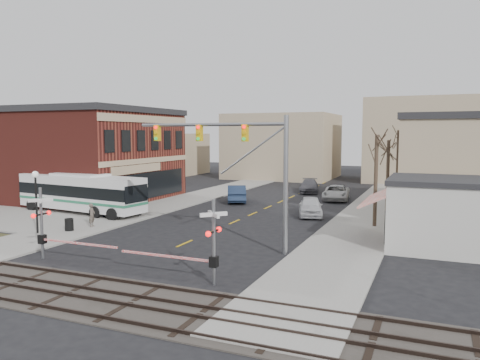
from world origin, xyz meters
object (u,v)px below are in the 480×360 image
at_px(transit_bus, 81,192).
at_px(car_c, 336,193).
at_px(trash_bin, 69,225).
at_px(car_b, 237,193).
at_px(traffic_signal_mast, 242,155).
at_px(rr_crossing_west, 47,224).
at_px(rr_crossing_east, 205,242).
at_px(car_d, 309,186).
at_px(pedestrian_near, 92,215).
at_px(car_a, 310,206).
at_px(street_lamp, 36,189).
at_px(pedestrian_far, 107,207).

distance_m(transit_bus, car_c, 25.46).
bearing_deg(trash_bin, car_b, 74.54).
bearing_deg(car_c, traffic_signal_mast, -99.14).
distance_m(traffic_signal_mast, rr_crossing_west, 11.58).
xyz_separation_m(rr_crossing_west, car_c, (10.12, 29.56, -1.19)).
bearing_deg(rr_crossing_east, car_d, 96.63).
bearing_deg(car_d, pedestrian_near, -121.97).
bearing_deg(rr_crossing_east, pedestrian_near, 148.62).
distance_m(car_a, car_c, 10.40).
distance_m(rr_crossing_east, street_lamp, 16.40).
bearing_deg(car_b, street_lamp, 47.64).
bearing_deg(rr_crossing_east, car_a, 89.99).
xyz_separation_m(car_b, car_c, (9.17, 5.20, -0.09)).
relative_size(transit_bus, rr_crossing_west, 2.35).
bearing_deg(traffic_signal_mast, pedestrian_far, 158.98).
distance_m(car_a, car_b, 10.43).
distance_m(car_a, pedestrian_near, 17.70).
height_order(trash_bin, car_b, car_b).
distance_m(transit_bus, pedestrian_far, 3.97).
xyz_separation_m(street_lamp, pedestrian_near, (1.96, 3.26, -2.21)).
relative_size(car_b, pedestrian_near, 3.02).
bearing_deg(trash_bin, rr_crossing_west, -55.76).
bearing_deg(car_a, car_c, 74.14).
xyz_separation_m(rr_crossing_east, street_lamp, (-15.56, 5.03, 1.22)).
distance_m(transit_bus, street_lamp, 8.82).
bearing_deg(rr_crossing_west, traffic_signal_mast, 33.58).
xyz_separation_m(street_lamp, car_c, (15.69, 24.98, -2.42)).
bearing_deg(car_c, car_d, 122.39).
bearing_deg(transit_bus, traffic_signal_mast, -20.11).
distance_m(street_lamp, car_c, 29.60).
relative_size(rr_crossing_east, car_b, 1.07).
xyz_separation_m(traffic_signal_mast, trash_bin, (-13.23, -0.02, -5.17)).
bearing_deg(traffic_signal_mast, rr_crossing_east, -82.38).
distance_m(car_b, pedestrian_near, 17.13).
height_order(transit_bus, street_lamp, street_lamp).
bearing_deg(trash_bin, car_c, 58.82).
relative_size(traffic_signal_mast, trash_bin, 11.30).
bearing_deg(traffic_signal_mast, car_a, 86.18).
height_order(car_b, car_c, car_b).
height_order(rr_crossing_east, street_lamp, street_lamp).
bearing_deg(pedestrian_far, car_b, 2.93).
bearing_deg(transit_bus, car_d, 56.23).
distance_m(traffic_signal_mast, street_lamp, 14.98).
height_order(traffic_signal_mast, street_lamp, traffic_signal_mast).
bearing_deg(street_lamp, transit_bus, 112.32).
bearing_deg(car_c, rr_crossing_west, -115.61).
relative_size(street_lamp, car_a, 0.90).
height_order(rr_crossing_east, car_c, rr_crossing_east).
height_order(rr_crossing_west, pedestrian_far, rr_crossing_west).
bearing_deg(rr_crossing_east, car_b, 110.01).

